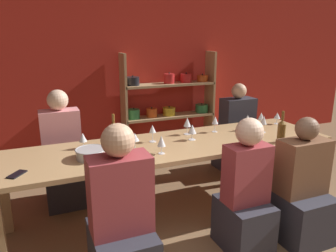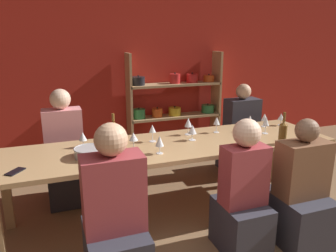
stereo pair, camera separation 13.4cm
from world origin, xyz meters
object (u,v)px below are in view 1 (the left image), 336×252
(wine_glass_red_c, at_px, (215,121))
(person_far_a, at_px, (63,163))
(wine_glass_empty_a, at_px, (83,138))
(wine_glass_red_e, at_px, (187,123))
(wine_glass_red_f, at_px, (277,116))
(wine_bottle_green, at_px, (281,131))
(wine_glass_empty_b, at_px, (248,119))
(cell_phone, at_px, (17,174))
(wine_glass_white_c, at_px, (264,121))
(person_near_b, at_px, (245,201))
(wine_glass_red_a, at_px, (135,138))
(person_near_a, at_px, (122,233))
(dining_table, at_px, (172,151))
(shelf_unit, at_px, (169,112))
(wine_glass_white_a, at_px, (153,129))
(person_near_c, at_px, (299,196))
(mixing_bowl, at_px, (91,153))
(wine_bottle_dark, at_px, (114,133))
(wine_glass_red_d, at_px, (192,129))
(person_far_b, at_px, (236,140))
(wine_glass_white_b, at_px, (161,142))
(wine_glass_red_b, at_px, (261,117))

(wine_glass_red_c, distance_m, person_far_a, 1.67)
(wine_glass_empty_a, relative_size, wine_glass_red_e, 0.81)
(wine_glass_red_f, bearing_deg, wine_bottle_green, -127.54)
(wine_glass_empty_b, height_order, cell_phone, wine_glass_empty_b)
(wine_glass_white_c, height_order, person_near_b, person_near_b)
(wine_glass_red_c, bearing_deg, wine_glass_red_a, -165.94)
(wine_glass_empty_b, xyz_separation_m, person_near_a, (-1.65, -0.89, -0.43))
(wine_glass_white_c, height_order, person_near_a, person_near_a)
(wine_glass_white_c, distance_m, wine_glass_empty_b, 0.17)
(wine_glass_red_c, relative_size, person_near_b, 0.15)
(dining_table, distance_m, person_far_a, 1.21)
(wine_glass_red_e, relative_size, person_near_a, 0.15)
(person_near_a, bearing_deg, cell_phone, 139.31)
(shelf_unit, height_order, wine_glass_white_a, shelf_unit)
(wine_glass_red_c, distance_m, person_near_c, 1.11)
(wine_glass_red_f, bearing_deg, wine_glass_red_e, 178.72)
(wine_glass_empty_a, bearing_deg, wine_glass_red_a, -29.62)
(cell_phone, height_order, person_near_a, person_near_a)
(mixing_bowl, bearing_deg, wine_bottle_dark, 45.67)
(mixing_bowl, distance_m, person_near_a, 0.77)
(wine_glass_white_c, xyz_separation_m, wine_glass_red_d, (-0.81, 0.06, -0.02))
(mixing_bowl, xyz_separation_m, cell_phone, (-0.57, -0.13, -0.04))
(person_near_c, bearing_deg, wine_glass_white_c, 78.50)
(shelf_unit, height_order, wine_bottle_green, shelf_unit)
(wine_glass_red_d, bearing_deg, person_near_c, -49.84)
(wine_bottle_green, bearing_deg, wine_glass_white_c, 79.45)
(wine_bottle_dark, xyz_separation_m, person_far_b, (1.78, 0.59, -0.46))
(person_far_a, bearing_deg, mixing_bowl, 102.23)
(dining_table, distance_m, person_near_b, 0.82)
(shelf_unit, xyz_separation_m, wine_glass_red_a, (-1.17, -1.99, 0.29))
(wine_glass_empty_a, relative_size, person_near_b, 0.13)
(wine_glass_red_a, bearing_deg, person_near_a, -114.42)
(wine_glass_white_b, distance_m, wine_glass_red_b, 1.45)
(cell_phone, bearing_deg, mixing_bowl, 13.05)
(wine_glass_white_a, distance_m, wine_glass_red_b, 1.34)
(wine_glass_red_a, relative_size, person_near_a, 0.13)
(person_near_a, bearing_deg, wine_glass_red_e, 45.47)
(wine_bottle_dark, bearing_deg, person_near_c, -33.37)
(wine_glass_red_a, height_order, person_near_a, person_near_a)
(wine_glass_white_b, height_order, wine_glass_red_e, wine_glass_red_e)
(shelf_unit, distance_m, person_far_a, 2.13)
(mixing_bowl, bearing_deg, person_near_a, -84.31)
(wine_glass_red_f, relative_size, person_far_a, 0.11)
(wine_bottle_green, relative_size, wine_glass_empty_b, 1.80)
(wine_bottle_green, relative_size, person_far_b, 0.26)
(person_far_b, xyz_separation_m, person_near_c, (-0.37, -1.52, -0.02))
(mixing_bowl, bearing_deg, wine_glass_red_b, 8.74)
(wine_glass_white_b, height_order, wine_glass_red_b, wine_glass_white_b)
(wine_glass_red_b, bearing_deg, cell_phone, -170.29)
(dining_table, bearing_deg, wine_glass_white_c, -0.95)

